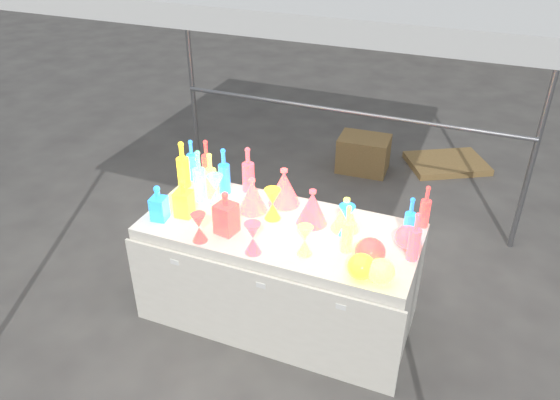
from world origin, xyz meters
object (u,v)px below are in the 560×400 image
at_px(bottle_0, 183,164).
at_px(decanter_0, 183,198).
at_px(cardboard_box_closed, 363,154).
at_px(hourglass_0, 199,227).
at_px(display_table, 279,273).
at_px(lampshade_0, 252,195).
at_px(globe_0, 361,268).

xyz_separation_m(bottle_0, decanter_0, (0.21, -0.35, -0.04)).
relative_size(cardboard_box_closed, hourglass_0, 2.66).
bearing_deg(cardboard_box_closed, decanter_0, -106.75).
xyz_separation_m(display_table, lampshade_0, (-0.25, 0.13, 0.50)).
xyz_separation_m(decanter_0, globe_0, (1.26, -0.19, -0.07)).
distance_m(bottle_0, lampshade_0, 0.61).
bearing_deg(hourglass_0, cardboard_box_closed, 82.03).
height_order(decanter_0, hourglass_0, decanter_0).
height_order(cardboard_box_closed, decanter_0, decanter_0).
relative_size(display_table, lampshade_0, 7.58).
bearing_deg(hourglass_0, lampshade_0, 71.03).
xyz_separation_m(decanter_0, lampshade_0, (0.39, 0.23, -0.01)).
bearing_deg(globe_0, hourglass_0, -178.32).
height_order(display_table, decanter_0, decanter_0).
bearing_deg(bottle_0, decanter_0, -59.24).
bearing_deg(lampshade_0, bottle_0, 163.69).
bearing_deg(bottle_0, lampshade_0, -10.86).
bearing_deg(display_table, decanter_0, -170.52).
height_order(bottle_0, decanter_0, bottle_0).
height_order(bottle_0, lampshade_0, bottle_0).
height_order(display_table, globe_0, globe_0).
height_order(display_table, cardboard_box_closed, display_table).
bearing_deg(cardboard_box_closed, lampshade_0, -98.49).
distance_m(cardboard_box_closed, decanter_0, 2.66).
relative_size(cardboard_box_closed, lampshade_0, 2.12).
xyz_separation_m(display_table, bottle_0, (-0.85, 0.24, 0.55)).
bearing_deg(decanter_0, bottle_0, 114.77).
distance_m(globe_0, lampshade_0, 0.97).
xyz_separation_m(display_table, cardboard_box_closed, (-0.02, 2.39, -0.19)).
bearing_deg(decanter_0, lampshade_0, 24.53).
xyz_separation_m(hourglass_0, globe_0, (1.02, 0.03, -0.03)).
relative_size(display_table, globe_0, 11.36).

